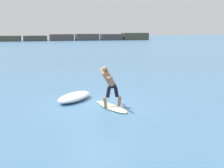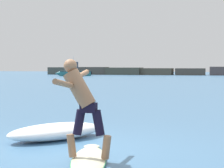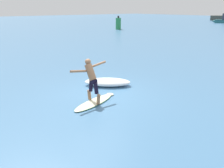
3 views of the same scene
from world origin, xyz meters
name	(u,v)px [view 1 (image 1 of 3)]	position (x,y,z in m)	size (l,w,h in m)	color
ground_plane	(97,105)	(0.00, 0.00, 0.00)	(200.00, 200.00, 0.00)	teal
rock_jetty_breakwater	(40,38)	(0.45, 62.00, 0.73)	(54.55, 4.27, 1.73)	#3E413B
surfboard	(112,107)	(0.45, -0.71, 0.04)	(1.10, 2.28, 0.21)	beige
surfer	(109,83)	(0.33, -0.75, 1.06)	(0.83, 1.62, 1.66)	#946849
wave_foam_at_tail	(74,97)	(-0.84, 0.93, 0.18)	(2.12, 2.23, 0.36)	white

